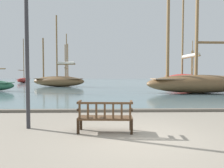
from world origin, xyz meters
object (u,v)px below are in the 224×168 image
at_px(park_bench, 105,116).
at_px(sailboat_nearest_starboard, 67,78).
at_px(sailboat_far_port, 198,81).
at_px(sailboat_nearest_port, 183,78).
at_px(sailboat_distant_harbor, 24,80).
at_px(lamp_post, 27,46).
at_px(sailboat_centre_channel, 58,80).
at_px(sailboat_mid_port, 192,79).

distance_m(park_bench, sailboat_nearest_starboard, 42.01).
xyz_separation_m(sailboat_far_port, sailboat_nearest_port, (5.32, 17.43, 0.11)).
xyz_separation_m(park_bench, sailboat_distant_harbor, (-17.75, 37.21, 0.22)).
height_order(sailboat_nearest_port, lamp_post, sailboat_nearest_port).
height_order(park_bench, sailboat_centre_channel, sailboat_centre_channel).
xyz_separation_m(sailboat_nearest_port, sailboat_distant_harbor, (-31.28, 7.96, -0.56)).
distance_m(park_bench, sailboat_centre_channel, 23.05).
bearing_deg(sailboat_nearest_port, sailboat_far_port, -106.98).
distance_m(sailboat_mid_port, sailboat_centre_channel, 31.58).
relative_size(sailboat_far_port, sailboat_nearest_port, 0.83).
relative_size(sailboat_nearest_port, sailboat_centre_channel, 1.67).
relative_size(sailboat_far_port, lamp_post, 3.16).
relative_size(sailboat_nearest_port, sailboat_distant_harbor, 1.75).
bearing_deg(sailboat_nearest_port, lamp_post, -119.02).
distance_m(sailboat_far_port, lamp_post, 15.62).
height_order(sailboat_mid_port, lamp_post, sailboat_mid_port).
xyz_separation_m(sailboat_far_port, sailboat_distant_harbor, (-25.96, 25.38, -0.44)).
bearing_deg(sailboat_nearest_starboard, sailboat_nearest_port, -27.02).
relative_size(sailboat_distant_harbor, lamp_post, 2.18).
distance_m(sailboat_distant_harbor, sailboat_centre_channel, 18.75).
bearing_deg(sailboat_mid_port, sailboat_nearest_starboard, 177.23).
height_order(sailboat_nearest_port, sailboat_distant_harbor, sailboat_nearest_port).
xyz_separation_m(sailboat_nearest_starboard, sailboat_nearest_port, (22.91, -11.68, 0.21)).
relative_size(sailboat_nearest_starboard, sailboat_mid_port, 1.18).
bearing_deg(sailboat_mid_port, lamp_post, -119.39).
distance_m(sailboat_far_port, sailboat_mid_port, 29.95).
relative_size(sailboat_far_port, sailboat_nearest_starboard, 1.21).
relative_size(park_bench, sailboat_nearest_starboard, 0.15).
height_order(park_bench, sailboat_mid_port, sailboat_mid_port).
xyz_separation_m(sailboat_nearest_starboard, sailboat_distant_harbor, (-8.37, -3.73, -0.34)).
bearing_deg(sailboat_mid_port, sailboat_far_port, -112.30).
height_order(sailboat_nearest_starboard, lamp_post, sailboat_nearest_starboard).
xyz_separation_m(sailboat_far_port, sailboat_centre_channel, (-14.93, 10.21, -0.18)).
height_order(sailboat_far_port, sailboat_distant_harbor, sailboat_far_port).
relative_size(park_bench, sailboat_distant_harbor, 0.17).
bearing_deg(park_bench, sailboat_nearest_starboard, 102.91).
bearing_deg(park_bench, sailboat_distant_harbor, 115.51).
relative_size(sailboat_far_port, sailboat_mid_port, 1.43).
distance_m(sailboat_nearest_port, sailboat_mid_port, 11.93).
xyz_separation_m(sailboat_distant_harbor, sailboat_mid_port, (37.32, 2.33, 0.12)).
bearing_deg(lamp_post, sailboat_distant_harbor, 112.65).
xyz_separation_m(sailboat_nearest_port, lamp_post, (-15.96, -28.77, 1.35)).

